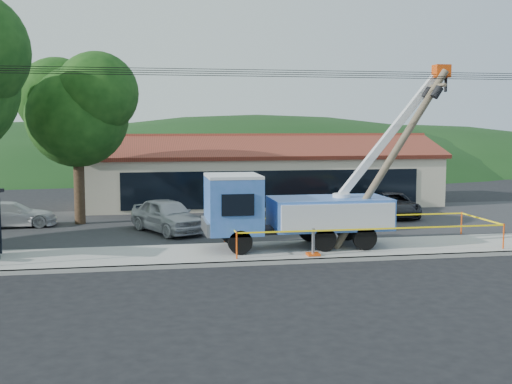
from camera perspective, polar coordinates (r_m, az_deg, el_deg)
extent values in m
plane|color=black|center=(22.27, -0.03, -7.70)|extent=(120.00, 120.00, 0.00)
cube|color=#AEACA3|center=(24.27, -0.91, -6.36)|extent=(60.00, 0.25, 0.15)
cube|color=#AEACA3|center=(26.10, -1.59, -5.47)|extent=(60.00, 4.00, 0.15)
cube|color=#28282B|center=(33.92, -3.62, -2.84)|extent=(60.00, 12.00, 0.10)
cube|color=beige|center=(42.18, 0.51, 1.18)|extent=(22.00, 8.00, 3.40)
cube|color=black|center=(38.28, 1.63, 0.27)|extent=(18.04, 0.08, 2.21)
cube|color=maroon|center=(40.08, 1.05, 4.08)|extent=(22.50, 4.53, 1.52)
cube|color=maroon|center=(44.01, 0.03, 4.26)|extent=(22.50, 4.53, 1.52)
cube|color=maroon|center=(42.03, 0.52, 5.06)|extent=(22.50, 0.30, 0.25)
cylinder|color=#332316|center=(34.58, -15.44, 0.53)|extent=(0.56, 0.56, 4.18)
sphere|color=#0F330E|center=(34.43, -15.61, 6.52)|extent=(5.25, 5.25, 5.25)
sphere|color=#0F330E|center=(35.27, -17.26, 8.00)|extent=(4.20, 4.20, 4.20)
sphere|color=#0F330E|center=(33.69, -13.98, 8.52)|extent=(4.20, 4.20, 4.20)
ellipsoid|color=black|center=(77.28, -18.52, 1.84)|extent=(78.40, 56.00, 28.00)
ellipsoid|color=black|center=(77.71, 0.05, 2.17)|extent=(89.60, 64.00, 32.00)
ellipsoid|color=black|center=(83.62, 13.68, 2.28)|extent=(72.80, 52.00, 26.00)
cylinder|color=black|center=(24.75, -1.32, 10.27)|extent=(60.00, 0.02, 0.02)
cylinder|color=black|center=(25.25, -1.50, 10.46)|extent=(60.00, 0.02, 0.02)
cylinder|color=black|center=(25.75, -1.67, 10.64)|extent=(60.00, 0.02, 0.02)
cylinder|color=black|center=(26.16, -1.80, 10.84)|extent=(60.00, 0.02, 0.02)
cylinder|color=black|center=(25.42, -1.43, -4.48)|extent=(0.97, 0.32, 0.97)
cylinder|color=black|center=(27.62, -2.15, -3.63)|extent=(0.97, 0.32, 0.97)
cylinder|color=black|center=(26.16, 6.07, -4.21)|extent=(0.97, 0.32, 0.97)
cylinder|color=black|center=(28.30, 4.79, -3.41)|extent=(0.97, 0.32, 0.97)
cylinder|color=black|center=(26.69, 9.64, -4.05)|extent=(0.97, 0.32, 0.97)
cylinder|color=black|center=(28.79, 8.11, -3.29)|extent=(0.97, 0.32, 0.97)
cube|color=black|center=(27.02, 4.09, -3.28)|extent=(7.11, 1.08, 0.27)
cube|color=#3265B2|center=(26.30, -2.05, -1.15)|extent=(2.15, 2.59, 2.26)
cube|color=silver|center=(26.18, -2.06, 1.42)|extent=(2.15, 2.59, 0.13)
cube|color=black|center=(26.15, -4.27, -0.85)|extent=(0.09, 1.94, 0.97)
cube|color=gray|center=(26.29, -4.48, -3.07)|extent=(0.16, 2.48, 0.54)
cube|color=#3265B2|center=(27.23, 6.52, -1.85)|extent=(4.95, 2.59, 1.29)
cylinder|color=silver|center=(27.33, 7.61, -0.81)|extent=(0.75, 0.75, 0.65)
cube|color=silver|center=(27.86, 11.87, 5.15)|extent=(4.48, 0.30, 5.39)
cube|color=gray|center=(27.98, 12.50, 5.70)|extent=(2.70, 0.19, 3.24)
cube|color=#DD460C|center=(28.62, 16.15, 10.27)|extent=(0.65, 0.54, 0.54)
cube|color=#DD460C|center=(25.41, 5.10, -5.52)|extent=(0.48, 0.48, 0.09)
cube|color=#DD460C|center=(29.66, 8.46, -3.88)|extent=(0.48, 0.48, 0.09)
cylinder|color=brown|center=(27.27, 11.86, 2.86)|extent=(4.94, 0.30, 7.52)
cube|color=brown|center=(28.06, 15.72, 9.08)|extent=(0.16, 1.68, 0.16)
cylinder|color=black|center=(28.38, 14.94, 8.50)|extent=(0.54, 0.34, 0.58)
cylinder|color=black|center=(27.54, 15.78, 8.56)|extent=(0.54, 0.34, 0.58)
cylinder|color=#DD460C|center=(24.62, -1.72, -4.76)|extent=(0.06, 0.06, 1.04)
cylinder|color=#DD460C|center=(28.47, 21.15, -3.69)|extent=(0.06, 0.06, 1.04)
cylinder|color=#DD460C|center=(31.51, 17.80, -2.66)|extent=(0.06, 0.06, 1.04)
cylinder|color=#DD460C|center=(28.08, -2.80, -3.42)|extent=(0.06, 0.06, 1.04)
cube|color=#DEC10B|center=(25.94, 10.58, -3.25)|extent=(11.16, 0.01, 0.06)
cube|color=#DEC10B|center=(29.90, 19.42, -2.27)|extent=(0.01, 3.55, 0.06)
cube|color=#DEC10B|center=(29.24, 8.12, -2.16)|extent=(11.16, 0.01, 0.06)
cube|color=#DEC10B|center=(26.27, -2.30, -3.04)|extent=(0.01, 3.55, 0.06)
imported|color=#B5B6BC|center=(31.26, -7.86, -3.74)|extent=(3.85, 5.16, 1.63)
imported|color=#AA2511|center=(33.70, 8.69, -3.04)|extent=(3.21, 4.92, 1.53)
imported|color=silver|center=(34.82, -20.87, -3.08)|extent=(4.53, 2.10, 1.28)
imported|color=black|center=(37.15, 12.10, -2.26)|extent=(2.74, 4.97, 1.32)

